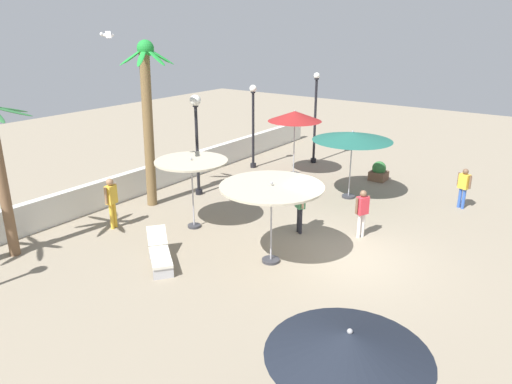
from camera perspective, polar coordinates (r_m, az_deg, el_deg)
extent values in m
plane|color=gray|center=(14.58, 10.40, -7.68)|extent=(56.00, 56.00, 0.00)
cube|color=silver|center=(19.75, -14.21, 0.99)|extent=(25.20, 0.30, 1.05)
cone|color=black|center=(7.08, 10.95, -17.22)|extent=(2.36, 2.36, 0.37)
sphere|color=#99999E|center=(6.96, 11.05, -15.89)|extent=(0.08, 0.08, 0.08)
cylinder|color=#333338|center=(19.50, 10.89, -0.51)|extent=(0.52, 0.52, 0.08)
cylinder|color=#A5A5AD|center=(19.14, 11.10, 2.71)|extent=(0.05, 0.05, 2.37)
cone|color=#1E594C|center=(18.82, 11.36, 6.49)|extent=(3.07, 3.07, 0.32)
sphere|color=#99999E|center=(18.78, 11.39, 7.03)|extent=(0.08, 0.08, 0.08)
cylinder|color=#333338|center=(22.09, 4.44, 2.16)|extent=(0.54, 0.54, 0.08)
cylinder|color=#A5A5AD|center=(21.76, 4.53, 5.24)|extent=(0.05, 0.05, 2.52)
cone|color=maroon|center=(21.46, 4.63, 8.96)|extent=(2.38, 2.38, 0.45)
sphere|color=#99999E|center=(21.42, 4.64, 9.56)|extent=(0.08, 0.08, 0.08)
cylinder|color=#333338|center=(14.13, 1.76, -8.08)|extent=(0.52, 0.52, 0.08)
cylinder|color=#A5A5AD|center=(13.65, 1.81, -3.90)|extent=(0.05, 0.05, 2.32)
cylinder|color=#B7AD93|center=(13.24, 1.86, 0.64)|extent=(2.91, 2.91, 0.06)
sphere|color=#99999E|center=(13.21, 1.87, 1.07)|extent=(0.08, 0.08, 0.08)
cylinder|color=#333338|center=(16.53, -7.32, -4.00)|extent=(0.44, 0.44, 0.08)
cylinder|color=#A5A5AD|center=(16.12, -7.50, -0.31)|extent=(0.05, 0.05, 2.34)
cylinder|color=#B7AD93|center=(15.77, -7.68, 3.64)|extent=(2.38, 2.38, 0.06)
sphere|color=#99999E|center=(15.75, -7.69, 3.94)|extent=(0.08, 0.08, 0.08)
cylinder|color=brown|center=(18.10, -12.64, 7.14)|extent=(0.52, 0.37, 5.74)
sphere|color=#1E8B33|center=(17.83, -12.97, 16.25)|extent=(0.59, 0.59, 0.59)
ellipsoid|color=#1E8B33|center=(18.16, -11.50, 15.54)|extent=(0.95, 0.30, 0.59)
ellipsoid|color=#1E8B33|center=(18.36, -13.27, 15.46)|extent=(0.63, 0.91, 0.59)
ellipsoid|color=#1E8B33|center=(18.17, -14.28, 15.35)|extent=(0.39, 0.96, 0.59)
ellipsoid|color=#1E8B33|center=(17.66, -14.53, 15.23)|extent=(0.95, 0.50, 0.59)
ellipsoid|color=#1E8B33|center=(17.35, -13.41, 15.25)|extent=(0.90, 0.66, 0.59)
ellipsoid|color=#1E8B33|center=(17.44, -11.80, 15.38)|extent=(0.26, 0.95, 0.59)
ellipsoid|color=#1E8B33|center=(17.70, -11.21, 15.47)|extent=(0.66, 0.90, 0.59)
cylinder|color=brown|center=(15.49, -27.81, 0.79)|extent=(0.32, 0.30, 4.43)
ellipsoid|color=#296334|center=(15.28, -27.23, 8.73)|extent=(1.10, 0.22, 0.37)
ellipsoid|color=#296334|center=(14.87, -27.03, 8.52)|extent=(0.95, 0.89, 0.37)
cylinder|color=black|center=(19.62, -6.76, 0.03)|extent=(0.28, 0.28, 0.20)
cylinder|color=black|center=(19.13, -6.96, 4.79)|extent=(0.12, 0.12, 3.57)
cylinder|color=black|center=(18.76, -7.18, 10.07)|extent=(0.22, 0.22, 0.06)
sphere|color=white|center=(18.73, -7.21, 10.72)|extent=(0.43, 0.43, 0.43)
cylinder|color=black|center=(24.16, 6.81, 3.74)|extent=(0.28, 0.28, 0.20)
cylinder|color=black|center=(23.72, 6.99, 8.26)|extent=(0.12, 0.12, 4.08)
cylinder|color=black|center=(23.42, 7.20, 13.16)|extent=(0.22, 0.22, 0.06)
sphere|color=white|center=(23.40, 7.22, 13.51)|extent=(0.29, 0.29, 0.29)
cylinder|color=black|center=(23.15, -0.33, 3.18)|extent=(0.28, 0.28, 0.20)
cylinder|color=black|center=(22.73, -0.34, 7.27)|extent=(0.12, 0.12, 3.58)
cylinder|color=black|center=(22.43, -0.35, 11.74)|extent=(0.22, 0.22, 0.06)
sphere|color=white|center=(22.41, -0.35, 12.16)|extent=(0.33, 0.33, 0.33)
cube|color=#B7B7BC|center=(13.41, -10.90, -9.40)|extent=(0.46, 0.37, 0.35)
cube|color=#B7B7BC|center=(14.57, -11.45, -7.01)|extent=(0.46, 0.37, 0.35)
cube|color=silver|center=(13.91, -11.24, -7.52)|extent=(1.29, 1.44, 0.08)
cube|color=silver|center=(14.61, -11.66, -5.07)|extent=(0.78, 0.78, 0.46)
cylinder|color=gold|center=(16.83, -16.73, -2.79)|extent=(0.12, 0.12, 0.88)
cylinder|color=gold|center=(16.94, -16.37, -2.61)|extent=(0.12, 0.12, 0.88)
cube|color=gold|center=(16.62, -16.80, -0.28)|extent=(0.40, 0.30, 0.63)
sphere|color=#936B4C|center=(16.49, -16.94, 1.14)|extent=(0.24, 0.24, 0.24)
cylinder|color=#936B4C|center=(16.45, -17.36, -0.43)|extent=(0.08, 0.08, 0.56)
cylinder|color=#936B4C|center=(16.78, -16.27, 0.07)|extent=(0.08, 0.08, 0.56)
cylinder|color=silver|center=(15.83, 12.10, -3.95)|extent=(0.12, 0.12, 0.81)
cylinder|color=silver|center=(15.93, 12.53, -3.83)|extent=(0.12, 0.12, 0.81)
cube|color=#D8333F|center=(15.63, 12.50, -1.56)|extent=(0.43, 0.37, 0.57)
sphere|color=brown|center=(15.49, 12.60, -0.19)|extent=(0.22, 0.22, 0.22)
cylinder|color=brown|center=(15.46, 11.84, -1.62)|extent=(0.08, 0.08, 0.52)
cylinder|color=brown|center=(15.77, 13.16, -1.30)|extent=(0.08, 0.08, 0.52)
cylinder|color=#26262D|center=(15.96, 5.07, -3.23)|extent=(0.12, 0.12, 0.88)
cylinder|color=#26262D|center=(15.82, 5.28, -3.44)|extent=(0.12, 0.12, 0.88)
cube|color=#3F8C59|center=(15.62, 5.26, -0.79)|extent=(0.41, 0.43, 0.62)
sphere|color=tan|center=(15.47, 5.31, 0.71)|extent=(0.24, 0.24, 0.24)
cylinder|color=tan|center=(15.82, 4.95, -0.40)|extent=(0.08, 0.08, 0.56)
cylinder|color=tan|center=(15.40, 5.58, -0.98)|extent=(0.08, 0.08, 0.56)
cylinder|color=#3359B2|center=(19.47, 23.37, -0.75)|extent=(0.12, 0.12, 0.77)
cylinder|color=#3359B2|center=(19.55, 22.99, -0.61)|extent=(0.12, 0.12, 0.77)
cube|color=gold|center=(19.31, 23.44, 1.17)|extent=(0.35, 0.42, 0.55)
sphere|color=brown|center=(19.20, 23.59, 2.24)|extent=(0.21, 0.21, 0.21)
cylinder|color=brown|center=(19.18, 24.03, 1.05)|extent=(0.08, 0.08, 0.49)
cylinder|color=brown|center=(19.42, 22.87, 1.43)|extent=(0.08, 0.08, 0.49)
ellipsoid|color=white|center=(14.53, -17.11, 17.32)|extent=(0.33, 0.29, 0.12)
sphere|color=white|center=(14.52, -17.82, 17.37)|extent=(0.10, 0.10, 0.10)
cube|color=silver|center=(14.20, -17.09, 17.38)|extent=(0.50, 0.60, 0.18)
cube|color=silver|center=(14.85, -17.14, 17.43)|extent=(0.51, 0.61, 0.06)
cube|color=brown|center=(21.89, 14.30, 1.88)|extent=(0.70, 0.70, 0.40)
sphere|color=#2D6B33|center=(21.79, 14.37, 2.76)|extent=(0.60, 0.60, 0.60)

